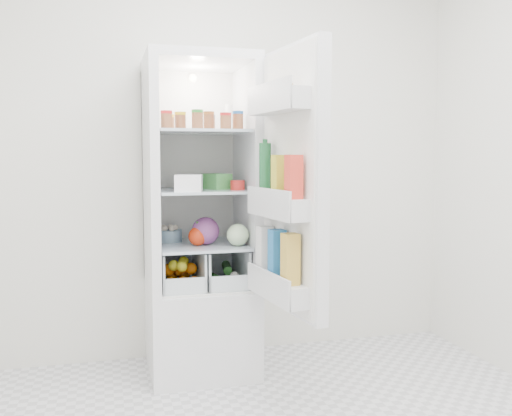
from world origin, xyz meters
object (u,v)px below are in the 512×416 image
object	(u,v)px
refrigerator	(199,256)
fridge_door	(289,187)
mushroom_bowl	(169,236)
red_cabbage	(205,231)

from	to	relation	value
refrigerator	fridge_door	size ratio (longest dim) A/B	1.38
mushroom_bowl	refrigerator	bearing A→B (deg)	-20.35
red_cabbage	fridge_door	xyz separation A→B (m)	(0.32, -0.53, 0.27)
fridge_door	refrigerator	bearing A→B (deg)	20.99
refrigerator	red_cabbage	bearing A→B (deg)	-79.09
refrigerator	mushroom_bowl	size ratio (longest dim) A/B	12.16
refrigerator	mushroom_bowl	distance (m)	0.21
refrigerator	fridge_door	world-z (taller)	refrigerator
refrigerator	fridge_door	xyz separation A→B (m)	(0.34, -0.64, 0.43)
refrigerator	mushroom_bowl	bearing A→B (deg)	159.65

